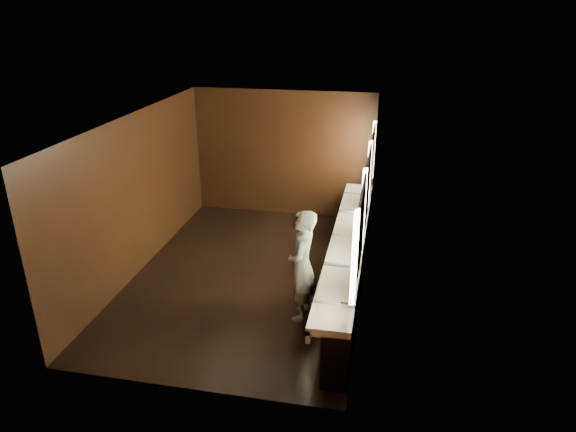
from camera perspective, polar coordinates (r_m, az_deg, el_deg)
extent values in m
plane|color=black|center=(9.28, -4.26, -6.49)|extent=(6.00, 6.00, 0.00)
cube|color=#2D2D2B|center=(8.29, -4.82, 10.66)|extent=(4.00, 6.00, 0.02)
cube|color=black|center=(11.46, -0.50, 6.91)|extent=(4.00, 0.02, 2.80)
cube|color=black|center=(6.14, -12.07, -8.37)|extent=(4.00, 0.02, 2.80)
cube|color=black|center=(9.41, -16.35, 2.40)|extent=(0.02, 6.00, 2.80)
cube|color=black|center=(8.40, 8.75, 0.62)|extent=(0.02, 6.00, 2.80)
cube|color=black|center=(8.82, 7.19, -5.29)|extent=(0.36, 5.40, 0.81)
cube|color=white|center=(8.63, 6.71, -2.63)|extent=(0.55, 5.40, 0.12)
cube|color=white|center=(8.68, 5.07, -2.98)|extent=(0.06, 5.40, 0.18)
cylinder|color=silver|center=(6.62, 6.67, -9.68)|extent=(0.18, 0.04, 0.04)
cylinder|color=silver|center=(7.90, 7.62, -4.05)|extent=(0.18, 0.04, 0.04)
cylinder|color=silver|center=(9.23, 8.29, -0.01)|extent=(0.18, 0.04, 0.04)
cylinder|color=silver|center=(10.60, 8.79, 2.99)|extent=(0.18, 0.04, 0.04)
cube|color=#FFEEC4|center=(6.07, 7.39, -4.66)|extent=(0.06, 0.22, 1.15)
cube|color=white|center=(6.79, 8.04, -1.61)|extent=(0.03, 1.32, 1.15)
cube|color=#FFEEC4|center=(7.53, 8.34, 0.86)|extent=(0.06, 0.23, 1.15)
cube|color=white|center=(8.27, 8.78, 2.88)|extent=(0.03, 1.32, 1.15)
cube|color=#FFEEC4|center=(9.03, 8.97, 4.57)|extent=(0.06, 0.23, 1.15)
cube|color=white|center=(9.79, 9.30, 5.99)|extent=(0.03, 1.32, 1.15)
cube|color=#FFEEC4|center=(10.56, 9.42, 7.21)|extent=(0.06, 0.22, 1.15)
imported|color=#9CDEE9|center=(7.70, 1.59, -5.53)|extent=(0.44, 0.66, 1.76)
cylinder|color=black|center=(8.01, 4.77, -9.44)|extent=(0.35, 0.35, 0.54)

